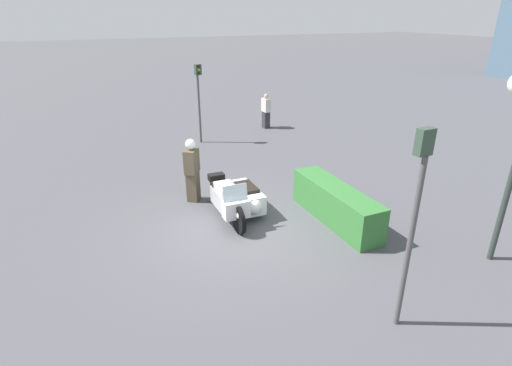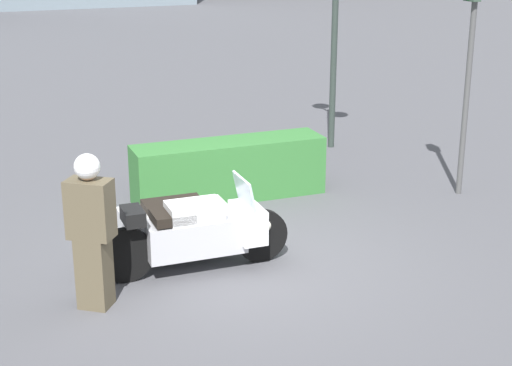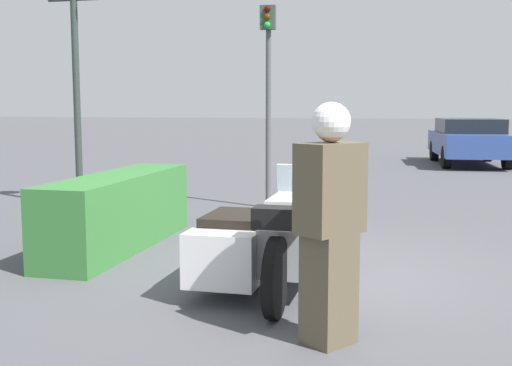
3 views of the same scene
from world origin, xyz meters
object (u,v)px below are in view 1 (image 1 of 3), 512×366
object	(u,v)px
traffic_light_far	(199,92)
pedestrian_bystander	(266,111)
traffic_light_near	(415,205)
officer_rider	(192,169)
hedge_bush_curbside	(336,204)
police_motorcycle	(237,199)

from	to	relation	value
traffic_light_far	pedestrian_bystander	world-z (taller)	traffic_light_far
traffic_light_near	traffic_light_far	xyz separation A→B (m)	(-11.41, 0.02, -0.20)
traffic_light_near	traffic_light_far	bearing A→B (deg)	-2.01
officer_rider	pedestrian_bystander	bearing A→B (deg)	-94.83
hedge_bush_curbside	traffic_light_far	distance (m)	8.13
hedge_bush_curbside	traffic_light_near	size ratio (longest dim) A/B	0.88
traffic_light_near	pedestrian_bystander	xyz separation A→B (m)	(-12.34, 3.41, -1.49)
police_motorcycle	officer_rider	bearing A→B (deg)	-149.93
pedestrian_bystander	traffic_light_far	bearing A→B (deg)	-167.94
hedge_bush_curbside	pedestrian_bystander	bearing A→B (deg)	165.67
police_motorcycle	traffic_light_far	world-z (taller)	traffic_light_far
traffic_light_far	officer_rider	bearing A→B (deg)	-34.24
police_motorcycle	hedge_bush_curbside	size ratio (longest dim) A/B	0.81
traffic_light_far	pedestrian_bystander	distance (m)	3.75
police_motorcycle	traffic_light_near	bearing A→B (deg)	12.57
police_motorcycle	hedge_bush_curbside	distance (m)	2.54
traffic_light_far	traffic_light_near	bearing A→B (deg)	-15.03
officer_rider	hedge_bush_curbside	world-z (taller)	officer_rider
officer_rider	pedestrian_bystander	world-z (taller)	officer_rider
officer_rider	traffic_light_near	bearing A→B (deg)	141.86
hedge_bush_curbside	traffic_light_near	bearing A→B (deg)	-18.27
officer_rider	pedestrian_bystander	size ratio (longest dim) A/B	1.16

